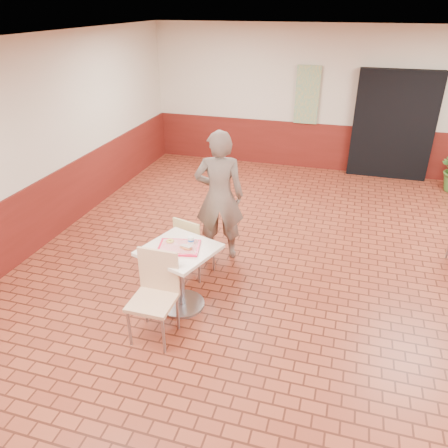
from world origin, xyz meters
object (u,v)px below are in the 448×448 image
(ring_donut, at_px, (170,241))
(long_john_donut, at_px, (186,247))
(chair_main_front, at_px, (155,291))
(serving_tray, at_px, (179,247))
(chair_main_back, at_px, (192,244))
(main_table, at_px, (180,268))
(customer, at_px, (219,196))
(paper_cup, at_px, (191,240))

(ring_donut, relative_size, long_john_donut, 0.59)
(chair_main_front, distance_m, long_john_donut, 0.61)
(ring_donut, bearing_deg, serving_tray, -24.11)
(chair_main_back, bearing_deg, main_table, 113.45)
(ring_donut, xyz_separation_m, long_john_donut, (0.24, -0.10, 0.01))
(serving_tray, distance_m, ring_donut, 0.15)
(customer, bearing_deg, main_table, 71.38)
(chair_main_back, xyz_separation_m, long_john_donut, (0.19, -0.70, 0.38))
(customer, distance_m, paper_cup, 1.21)
(main_table, relative_size, chair_main_front, 0.81)
(main_table, height_order, ring_donut, ring_donut)
(serving_tray, height_order, long_john_donut, long_john_donut)
(main_table, relative_size, serving_tray, 1.73)
(customer, bearing_deg, long_john_donut, 75.90)
(main_table, distance_m, ring_donut, 0.35)
(main_table, height_order, customer, customer)
(customer, xyz_separation_m, long_john_donut, (0.00, -1.33, -0.08))
(serving_tray, bearing_deg, customer, 85.66)
(ring_donut, distance_m, long_john_donut, 0.26)
(chair_main_front, xyz_separation_m, customer, (0.18, 1.83, 0.38))
(chair_main_back, height_order, ring_donut, chair_main_back)
(main_table, height_order, long_john_donut, long_john_donut)
(chair_main_back, bearing_deg, serving_tray, 113.45)
(ring_donut, bearing_deg, long_john_donut, -22.48)
(chair_main_front, relative_size, ring_donut, 10.86)
(chair_main_front, height_order, long_john_donut, chair_main_front)
(ring_donut, height_order, long_john_donut, long_john_donut)
(paper_cup, bearing_deg, customer, 91.00)
(chair_main_front, bearing_deg, serving_tray, 81.34)
(ring_donut, height_order, paper_cup, paper_cup)
(serving_tray, distance_m, long_john_donut, 0.12)
(main_table, xyz_separation_m, paper_cup, (0.12, 0.09, 0.35))
(main_table, relative_size, customer, 0.43)
(ring_donut, bearing_deg, main_table, -24.11)
(chair_main_front, distance_m, serving_tray, 0.60)
(main_table, distance_m, customer, 1.36)
(long_john_donut, distance_m, paper_cup, 0.13)
(chair_main_front, xyz_separation_m, chair_main_back, (-0.01, 1.19, -0.07))
(serving_tray, xyz_separation_m, long_john_donut, (0.10, -0.04, 0.04))
(chair_main_front, bearing_deg, long_john_donut, 69.60)
(chair_main_front, bearing_deg, paper_cup, 72.08)
(serving_tray, xyz_separation_m, paper_cup, (0.12, 0.09, 0.06))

